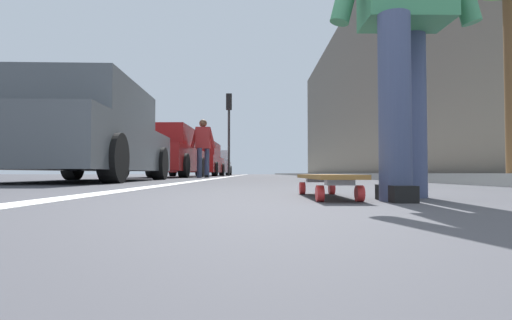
{
  "coord_description": "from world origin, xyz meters",
  "views": [
    {
      "loc": [
        -1.18,
        0.26,
        0.12
      ],
      "look_at": [
        13.91,
        0.24,
        0.63
      ],
      "focal_mm": 28.05,
      "sensor_mm": 36.0,
      "label": 1
    }
  ],
  "objects": [
    {
      "name": "sidewalk_curb",
      "position": [
        18.0,
        -3.54,
        0.06
      ],
      "size": [
        52.0,
        3.2,
        0.12
      ],
      "primitive_type": "cube",
      "color": "#9E9B93",
      "rests_on": "ground"
    },
    {
      "name": "parked_car_near",
      "position": [
        4.94,
        2.83,
        0.7
      ],
      "size": [
        4.48,
        1.96,
        1.47
      ],
      "color": "#4C5156",
      "rests_on": "ground"
    },
    {
      "name": "skateboard",
      "position": [
        0.82,
        -0.1,
        0.09
      ],
      "size": [
        0.84,
        0.21,
        0.11
      ],
      "color": "red",
      "rests_on": "ground"
    },
    {
      "name": "ground_plane",
      "position": [
        10.0,
        0.0,
        0.0
      ],
      "size": [
        80.0,
        80.0,
        0.0
      ],
      "primitive_type": "plane",
      "color": "#38383D"
    },
    {
      "name": "skater_person",
      "position": [
        0.67,
        -0.44,
        0.94
      ],
      "size": [
        0.46,
        0.72,
        1.64
      ],
      "color": "#384260",
      "rests_on": "ground"
    },
    {
      "name": "pedestrian_distant",
      "position": [
        10.36,
        1.77,
        0.96
      ],
      "size": [
        0.47,
        0.74,
        1.69
      ],
      "color": "#384260",
      "rests_on": "ground"
    },
    {
      "name": "parked_car_mid",
      "position": [
        10.76,
        2.96,
        0.72
      ],
      "size": [
        4.45,
        1.94,
        1.49
      ],
      "color": "maroon",
      "rests_on": "ground"
    },
    {
      "name": "parked_car_end",
      "position": [
        23.22,
        2.75,
        0.69
      ],
      "size": [
        4.29,
        2.0,
        1.46
      ],
      "color": "#B7B7BC",
      "rests_on": "ground"
    },
    {
      "name": "parked_car_far",
      "position": [
        16.72,
        2.79,
        0.7
      ],
      "size": [
        4.57,
        2.03,
        1.46
      ],
      "color": "maroon",
      "rests_on": "ground"
    },
    {
      "name": "lane_stripe_white",
      "position": [
        20.0,
        1.18,
        0.0
      ],
      "size": [
        52.0,
        0.16,
        0.01
      ],
      "primitive_type": "cube",
      "color": "silver",
      "rests_on": "ground"
    },
    {
      "name": "building_facade",
      "position": [
        22.0,
        -6.02,
        5.1
      ],
      "size": [
        40.0,
        1.2,
        10.19
      ],
      "primitive_type": "cube",
      "color": "#625A50",
      "rests_on": "ground"
    },
    {
      "name": "traffic_light",
      "position": [
        18.64,
        1.58,
        2.84
      ],
      "size": [
        0.33,
        0.28,
        4.09
      ],
      "color": "#2D2D2D",
      "rests_on": "ground"
    }
  ]
}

